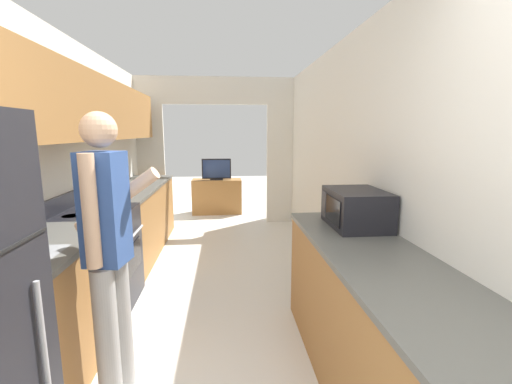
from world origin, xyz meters
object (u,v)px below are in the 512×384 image
Objects in this scene: tv_cabinet at (217,196)px; television at (216,169)px; person at (108,251)px; knife at (106,198)px; microwave at (356,208)px; range_oven at (98,258)px.

television reaches higher than tv_cabinet.
tv_cabinet is at bearing 90.00° from television.
person is 5.21× the size of knife.
person reaches higher than microwave.
microwave is at bearing -64.86° from person.
television is at bearing 97.28° from knife.
tv_cabinet is 0.54m from television.
microwave reaches higher than knife.
tv_cabinet is (0.50, 4.77, -0.58)m from person.
television is at bearing -90.00° from tv_cabinet.
range_oven is 1.08× the size of tv_cabinet.
range_oven is 1.84× the size of television.
microwave is 0.94× the size of television.
television is (1.00, 3.57, 0.42)m from range_oven.
person is at bearing -96.07° from television.
person is at bearing -44.10° from knife.
knife is at bearing -110.04° from television.
television reaches higher than knife.
person is 4.75m from television.
knife reaches higher than tv_cabinet.
television is (0.50, 4.73, -0.04)m from person.
knife is at bearing 27.87° from person.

